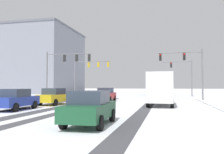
{
  "coord_description": "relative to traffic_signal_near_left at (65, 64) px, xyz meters",
  "views": [
    {
      "loc": [
        5.59,
        -4.63,
        1.86
      ],
      "look_at": [
        0.0,
        19.57,
        2.8
      ],
      "focal_mm": 37.14,
      "sensor_mm": 36.0,
      "label": 1
    }
  ],
  "objects": [
    {
      "name": "car_yellow_cab_second",
      "position": [
        2.56,
        -7.87,
        -3.98
      ],
      "size": [
        2.02,
        4.19,
        1.62
      ],
      "color": "yellow",
      "rests_on": "ground"
    },
    {
      "name": "car_red_lead",
      "position": [
        6.17,
        -1.67,
        -3.98
      ],
      "size": [
        1.86,
        4.11,
        1.62
      ],
      "color": "red",
      "rests_on": "ground"
    },
    {
      "name": "car_dark_green_fourth",
      "position": [
        9.7,
        -18.28,
        -3.98
      ],
      "size": [
        1.92,
        4.14,
        1.62
      ],
      "color": "#194C2D",
      "rests_on": "ground"
    },
    {
      "name": "wheel_track_right_lane",
      "position": [
        6.12,
        -10.17,
        -4.8
      ],
      "size": [
        0.88,
        30.75,
        0.01
      ],
      "primitive_type": "cube",
      "color": "#424247",
      "rests_on": "ground"
    },
    {
      "name": "bus_oncoming",
      "position": [
        11.46,
        18.24,
        -2.81
      ],
      "size": [
        2.76,
        11.02,
        3.38
      ],
      "color": "#284793",
      "rests_on": "ground"
    },
    {
      "name": "traffic_signal_near_left",
      "position": [
        0.0,
        0.0,
        0.0
      ],
      "size": [
        6.3,
        0.76,
        6.5
      ],
      "color": "slate",
      "rests_on": "ground"
    },
    {
      "name": "traffic_signal_near_right",
      "position": [
        15.84,
        1.77,
        -0.18
      ],
      "size": [
        5.48,
        0.42,
        6.5
      ],
      "color": "slate",
      "rests_on": "ground"
    },
    {
      "name": "box_truck_delivery",
      "position": [
        12.72,
        -6.22,
        -3.16
      ],
      "size": [
        2.31,
        7.4,
        3.02
      ],
      "color": "yellow",
      "rests_on": "ground"
    },
    {
      "name": "wheel_track_oncoming",
      "position": [
        4.27,
        -10.17,
        -4.8
      ],
      "size": [
        1.15,
        30.75,
        0.01
      ],
      "primitive_type": "cube",
      "color": "#424247",
      "rests_on": "ground"
    },
    {
      "name": "car_blue_third",
      "position": [
        1.99,
        -13.09,
        -3.98
      ],
      "size": [
        1.91,
        4.14,
        1.62
      ],
      "color": "#233899",
      "rests_on": "ground"
    },
    {
      "name": "wheel_track_center",
      "position": [
        1.51,
        -10.17,
        -4.8
      ],
      "size": [
        1.11,
        30.75,
        0.01
      ],
      "primitive_type": "cube",
      "color": "#424247",
      "rests_on": "ground"
    },
    {
      "name": "traffic_signal_far_right",
      "position": [
        16.37,
        13.71,
        -0.43
      ],
      "size": [
        5.09,
        0.56,
        6.5
      ],
      "color": "slate",
      "rests_on": "ground"
    },
    {
      "name": "office_building_far_left_block",
      "position": [
        -22.57,
        26.21,
        3.49
      ],
      "size": [
        25.38,
        19.83,
        16.57
      ],
      "color": "gray",
      "rests_on": "ground"
    },
    {
      "name": "wheel_track_left_lane",
      "position": [
        11.6,
        -10.17,
        -4.8
      ],
      "size": [
        0.95,
        30.75,
        0.01
      ],
      "primitive_type": "cube",
      "color": "#424247",
      "rests_on": "ground"
    },
    {
      "name": "traffic_signal_far_left",
      "position": [
        0.07,
        9.93,
        0.0
      ],
      "size": [
        6.45,
        0.61,
        6.5
      ],
      "color": "slate",
      "rests_on": "ground"
    }
  ]
}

